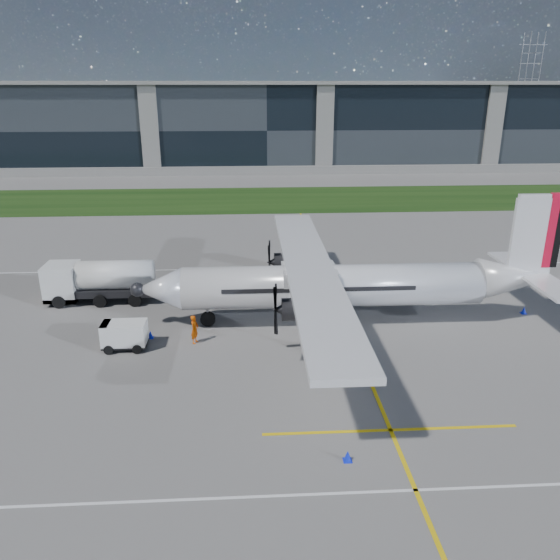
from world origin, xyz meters
TOP-DOWN VIEW (x-y plane):
  - ground at (0.00, 40.00)m, footprint 400.00×400.00m
  - grass_strip at (0.00, 48.00)m, footprint 400.00×18.00m
  - terminal_building at (0.00, 80.00)m, footprint 120.00×20.00m
  - tree_line at (0.00, 140.00)m, footprint 400.00×6.00m
  - pylon_east at (85.00, 150.00)m, footprint 9.00×4.60m
  - yellow_taxiway_centerline at (3.00, 10.00)m, footprint 0.20×70.00m
  - turboprop_aircraft at (3.02, 6.19)m, footprint 27.87×28.90m
  - fuel_tanker_truck at (-14.97, 11.10)m, footprint 8.27×2.69m
  - baggage_tug at (-11.09, 3.23)m, footprint 2.80×1.68m
  - ground_crew_person at (-6.91, 3.73)m, footprint 0.88×1.01m
  - safety_cone_portwing at (0.60, -8.05)m, footprint 0.36×0.36m
  - safety_cone_fwd at (-11.49, 6.75)m, footprint 0.36×0.36m
  - safety_cone_stbdwing at (-0.19, 20.32)m, footprint 0.36×0.36m
  - safety_cone_tail at (15.73, 6.98)m, footprint 0.36×0.36m
  - safety_cone_nose_port at (-9.80, 4.55)m, footprint 0.36×0.36m

SIDE VIEW (x-z plane):
  - ground at x=0.00m, z-range 0.00..0.00m
  - yellow_taxiway_centerline at x=3.00m, z-range 0.00..0.01m
  - grass_strip at x=0.00m, z-range 0.00..0.04m
  - safety_cone_portwing at x=0.60m, z-range 0.00..0.50m
  - safety_cone_fwd at x=-11.49m, z-range 0.00..0.50m
  - safety_cone_stbdwing at x=-0.19m, z-range 0.00..0.50m
  - safety_cone_tail at x=15.73m, z-range 0.00..0.50m
  - safety_cone_nose_port at x=-9.80m, z-range 0.00..0.50m
  - baggage_tug at x=-11.09m, z-range 0.00..1.68m
  - ground_crew_person at x=-6.91m, z-range 0.00..2.08m
  - fuel_tanker_truck at x=-14.97m, z-range 0.00..3.10m
  - tree_line at x=0.00m, z-range 0.00..6.00m
  - turboprop_aircraft at x=3.02m, z-range 0.00..8.67m
  - terminal_building at x=0.00m, z-range 0.00..15.00m
  - pylon_east at x=85.00m, z-range 0.00..30.00m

